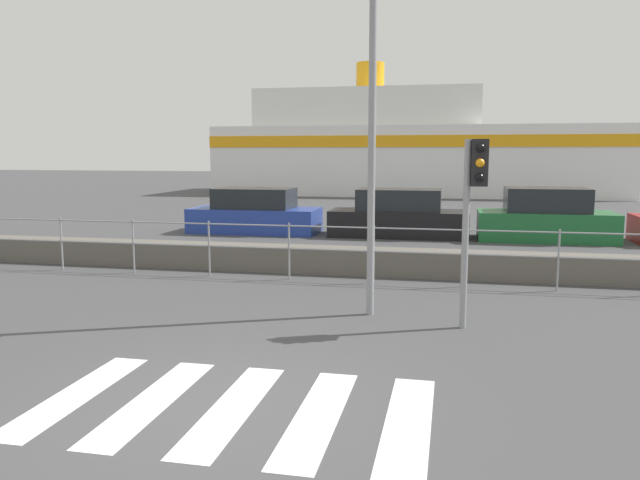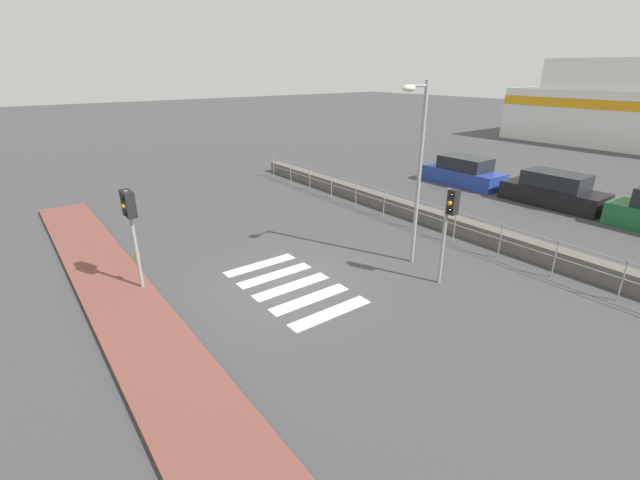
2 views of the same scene
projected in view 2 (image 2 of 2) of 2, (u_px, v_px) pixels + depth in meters
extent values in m
plane|color=#424244|center=(287.00, 283.00, 12.40)|extent=(160.00, 160.00, 0.00)
cube|color=brown|center=(141.00, 330.00, 10.08)|extent=(24.00, 1.80, 0.12)
cube|color=silver|center=(260.00, 265.00, 13.56)|extent=(0.45, 2.40, 0.01)
cube|color=silver|center=(275.00, 275.00, 12.89)|extent=(0.45, 2.40, 0.01)
cube|color=silver|center=(292.00, 286.00, 12.23)|extent=(0.45, 2.40, 0.01)
cube|color=silver|center=(310.00, 299.00, 11.56)|extent=(0.45, 2.40, 0.01)
cube|color=silver|center=(331.00, 313.00, 10.89)|extent=(0.45, 2.40, 0.01)
cube|color=#605B54|center=(449.00, 223.00, 16.43)|extent=(25.47, 0.55, 0.58)
cylinder|color=gray|center=(436.00, 206.00, 15.63)|extent=(22.92, 0.03, 0.03)
cylinder|color=gray|center=(435.00, 218.00, 15.81)|extent=(22.92, 0.03, 0.03)
cylinder|color=gray|center=(274.00, 167.00, 24.32)|extent=(0.04, 0.04, 1.19)
cylinder|color=gray|center=(291.00, 173.00, 23.01)|extent=(0.04, 0.04, 1.19)
cylinder|color=gray|center=(310.00, 179.00, 21.71)|extent=(0.04, 0.04, 1.19)
cylinder|color=gray|center=(331.00, 186.00, 20.40)|extent=(0.04, 0.04, 1.19)
cylinder|color=gray|center=(356.00, 194.00, 19.09)|extent=(0.04, 0.04, 1.19)
cylinder|color=gray|center=(384.00, 203.00, 17.79)|extent=(0.04, 0.04, 1.19)
cylinder|color=gray|center=(417.00, 214.00, 16.48)|extent=(0.04, 0.04, 1.19)
cylinder|color=gray|center=(455.00, 226.00, 15.18)|extent=(0.04, 0.04, 1.19)
cylinder|color=gray|center=(500.00, 241.00, 13.87)|extent=(0.04, 0.04, 1.19)
cylinder|color=gray|center=(555.00, 259.00, 12.56)|extent=(0.04, 0.04, 1.19)
cylinder|color=gray|center=(622.00, 281.00, 11.26)|extent=(0.04, 0.04, 1.19)
cylinder|color=gray|center=(135.00, 243.00, 11.48)|extent=(0.10, 0.10, 2.89)
cube|color=black|center=(127.00, 202.00, 11.19)|extent=(0.24, 0.24, 0.68)
sphere|color=black|center=(131.00, 193.00, 11.19)|extent=(0.13, 0.13, 0.13)
sphere|color=orange|center=(132.00, 201.00, 11.27)|extent=(0.13, 0.13, 0.13)
sphere|color=black|center=(133.00, 209.00, 11.35)|extent=(0.13, 0.13, 0.13)
cube|color=black|center=(130.00, 205.00, 10.94)|extent=(0.24, 0.24, 0.68)
sphere|color=black|center=(123.00, 198.00, 10.78)|extent=(0.13, 0.13, 0.13)
sphere|color=orange|center=(124.00, 206.00, 10.86)|extent=(0.13, 0.13, 0.13)
sphere|color=black|center=(126.00, 214.00, 10.94)|extent=(0.13, 0.13, 0.13)
cube|color=yellow|center=(136.00, 255.00, 11.71)|extent=(0.10, 0.14, 0.18)
cylinder|color=gray|center=(444.00, 237.00, 11.94)|extent=(0.10, 0.10, 2.82)
cube|color=black|center=(453.00, 202.00, 11.42)|extent=(0.24, 0.24, 0.68)
sphere|color=black|center=(451.00, 195.00, 11.26)|extent=(0.13, 0.13, 0.13)
sphere|color=orange|center=(450.00, 203.00, 11.34)|extent=(0.13, 0.13, 0.13)
sphere|color=black|center=(449.00, 211.00, 11.42)|extent=(0.13, 0.13, 0.13)
cylinder|color=gray|center=(419.00, 178.00, 12.80)|extent=(0.12, 0.12, 5.51)
cylinder|color=gray|center=(418.00, 86.00, 11.63)|extent=(0.07, 0.74, 0.07)
ellipsoid|color=silver|center=(409.00, 88.00, 11.44)|extent=(0.32, 0.42, 0.19)
cube|color=#233D9E|center=(463.00, 177.00, 22.95)|extent=(4.22, 1.80, 0.81)
cube|color=#1E2328|center=(465.00, 163.00, 22.68)|extent=(2.53, 1.58, 0.66)
cube|color=black|center=(552.00, 196.00, 19.42)|extent=(4.32, 1.71, 0.83)
cube|color=#1E2328|center=(556.00, 180.00, 19.14)|extent=(2.59, 1.50, 0.68)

